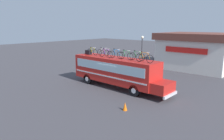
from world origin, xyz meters
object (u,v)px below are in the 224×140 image
object	(u,v)px
rooftop_bicycle_3	(106,54)
traffic_cone	(125,106)
rooftop_bicycle_4	(116,54)
rooftop_bicycle_2	(103,52)
luggage_bag_1	(88,52)
rooftop_bicycle_6	(137,56)
rooftop_bicycle_1	(92,52)
bus	(116,71)
street_lamp	(142,52)
rooftop_bicycle_5	(126,55)
rooftop_bicycle_7	(144,58)

from	to	relation	value
rooftop_bicycle_3	traffic_cone	world-z (taller)	rooftop_bicycle_3
rooftop_bicycle_4	traffic_cone	xyz separation A→B (m)	(4.32, -3.89, -3.07)
rooftop_bicycle_2	rooftop_bicycle_4	size ratio (longest dim) A/B	1.00
luggage_bag_1	traffic_cone	xyz separation A→B (m)	(8.39, -3.92, -2.93)
rooftop_bicycle_6	rooftop_bicycle_1	bearing A→B (deg)	-176.92
rooftop_bicycle_6	bus	bearing A→B (deg)	-174.65
rooftop_bicycle_6	luggage_bag_1	bearing A→B (deg)	-177.21
traffic_cone	rooftop_bicycle_6	bearing A→B (deg)	115.97
traffic_cone	street_lamp	xyz separation A→B (m)	(-5.04, 9.38, 2.75)
rooftop_bicycle_3	rooftop_bicycle_4	size ratio (longest dim) A/B	1.06
bus	rooftop_bicycle_5	bearing A→B (deg)	-3.39
rooftop_bicycle_4	rooftop_bicycle_7	size ratio (longest dim) A/B	0.93
luggage_bag_1	traffic_cone	distance (m)	9.71
luggage_bag_1	rooftop_bicycle_5	world-z (taller)	rooftop_bicycle_5
bus	traffic_cone	xyz separation A→B (m)	(4.36, -4.01, -1.43)
rooftop_bicycle_3	rooftop_bicycle_6	bearing A→B (deg)	9.84
bus	street_lamp	xyz separation A→B (m)	(-0.69, 5.37, 1.33)
bus	luggage_bag_1	world-z (taller)	luggage_bag_1
rooftop_bicycle_1	luggage_bag_1	bearing A→B (deg)	-179.87
rooftop_bicycle_5	traffic_cone	world-z (taller)	rooftop_bicycle_5
bus	rooftop_bicycle_2	world-z (taller)	rooftop_bicycle_2
street_lamp	rooftop_bicycle_5	bearing A→B (deg)	-70.63
rooftop_bicycle_4	rooftop_bicycle_3	bearing A→B (deg)	-167.38
rooftop_bicycle_1	rooftop_bicycle_3	size ratio (longest dim) A/B	0.90
rooftop_bicycle_3	rooftop_bicycle_4	distance (m)	1.16
rooftop_bicycle_6	rooftop_bicycle_2	bearing A→B (deg)	178.12
rooftop_bicycle_2	rooftop_bicycle_6	distance (m)	4.51
rooftop_bicycle_3	street_lamp	bearing A→B (deg)	85.93
rooftop_bicycle_7	bus	bearing A→B (deg)	175.18
luggage_bag_1	rooftop_bicycle_3	xyz separation A→B (m)	(2.93, -0.28, 0.14)
rooftop_bicycle_1	rooftop_bicycle_3	xyz separation A→B (m)	(2.31, -0.28, 0.02)
rooftop_bicycle_1	traffic_cone	bearing A→B (deg)	-26.78
rooftop_bicycle_2	rooftop_bicycle_5	world-z (taller)	rooftop_bicycle_5
rooftop_bicycle_1	rooftop_bicycle_4	distance (m)	3.45
rooftop_bicycle_3	rooftop_bicycle_5	world-z (taller)	rooftop_bicycle_5
luggage_bag_1	rooftop_bicycle_2	world-z (taller)	rooftop_bicycle_2
bus	street_lamp	distance (m)	5.58
luggage_bag_1	rooftop_bicycle_1	size ratio (longest dim) A/B	0.44
rooftop_bicycle_2	rooftop_bicycle_1	bearing A→B (deg)	-159.22
rooftop_bicycle_1	rooftop_bicycle_6	bearing A→B (deg)	3.08
rooftop_bicycle_3	rooftop_bicycle_4	xyz separation A→B (m)	(1.13, 0.25, 0.01)
rooftop_bicycle_4	rooftop_bicycle_5	distance (m)	1.19
rooftop_bicycle_1	rooftop_bicycle_2	size ratio (longest dim) A/B	0.95
rooftop_bicycle_2	rooftop_bicycle_5	distance (m)	3.46
rooftop_bicycle_2	traffic_cone	size ratio (longest dim) A/B	2.74
rooftop_bicycle_4	rooftop_bicycle_6	distance (m)	2.29
luggage_bag_1	rooftop_bicycle_7	distance (m)	7.47
rooftop_bicycle_7	luggage_bag_1	bearing A→B (deg)	178.49
bus	rooftop_bicycle_2	distance (m)	2.77
rooftop_bicycle_2	street_lamp	distance (m)	5.24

